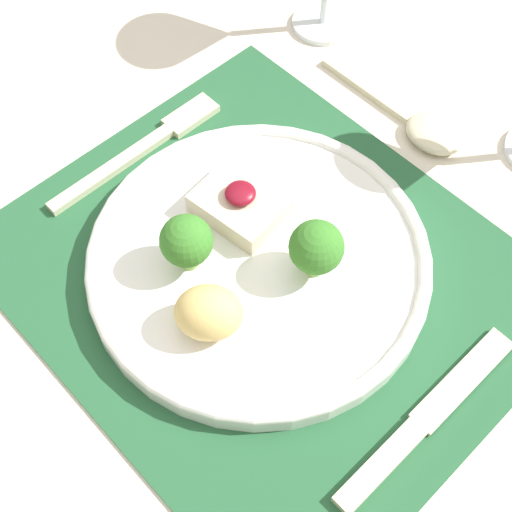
% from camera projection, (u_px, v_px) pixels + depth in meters
% --- Properties ---
extents(ground_plane, '(8.00, 8.00, 0.00)m').
position_uv_depth(ground_plane, '(261.00, 502.00, 1.23)').
color(ground_plane, '#4C4742').
extents(dining_table, '(1.58, 1.11, 0.78)m').
position_uv_depth(dining_table, '(265.00, 322.00, 0.64)').
color(dining_table, beige).
rests_on(dining_table, ground_plane).
extents(placemat, '(0.40, 0.34, 0.00)m').
position_uv_depth(placemat, '(267.00, 275.00, 0.57)').
color(placemat, '#235633').
rests_on(placemat, dining_table).
extents(dinner_plate, '(0.27, 0.27, 0.07)m').
position_uv_depth(dinner_plate, '(254.00, 260.00, 0.56)').
color(dinner_plate, white).
rests_on(dinner_plate, placemat).
extents(fork, '(0.02, 0.18, 0.01)m').
position_uv_depth(fork, '(148.00, 145.00, 0.63)').
color(fork, beige).
rests_on(fork, placemat).
extents(knife, '(0.02, 0.18, 0.01)m').
position_uv_depth(knife, '(416.00, 429.00, 0.50)').
color(knife, beige).
rests_on(knife, placemat).
extents(spoon, '(0.17, 0.05, 0.02)m').
position_uv_depth(spoon, '(427.00, 128.00, 0.64)').
color(spoon, beige).
rests_on(spoon, dining_table).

